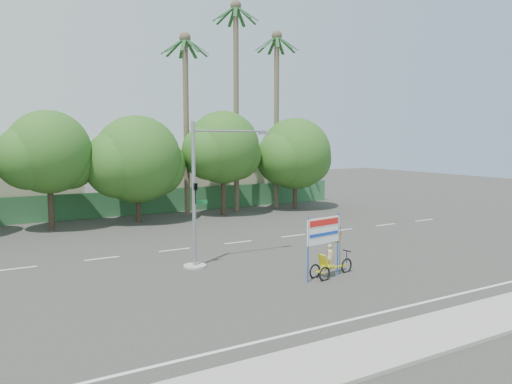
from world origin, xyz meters
TOP-DOWN VIEW (x-y plane):
  - ground at (0.00, 0.00)m, footprint 120.00×120.00m
  - sidewalk_near at (0.00, -7.50)m, footprint 50.00×2.40m
  - fence at (0.00, 21.50)m, footprint 38.00×0.08m
  - building_right at (8.00, 26.00)m, footprint 14.00×8.00m
  - tree_left at (-7.05, 18.00)m, footprint 6.66×5.60m
  - tree_center at (-1.05, 18.00)m, footprint 7.62×6.40m
  - tree_right at (5.95, 18.00)m, footprint 6.90×5.80m
  - tree_far_right at (12.95, 18.00)m, footprint 7.38×6.20m
  - palm_tall at (8.00, 19.50)m, footprint 3.73×3.79m
  - palm_mid at (12.00, 19.50)m, footprint 3.73×3.79m
  - palm_short at (3.50, 19.50)m, footprint 3.73×3.79m
  - traffic_signal at (-2.20, 3.98)m, footprint 4.72×1.10m
  - trike_billboard at (1.93, -0.62)m, footprint 2.91×0.90m

SIDE VIEW (x-z plane):
  - ground at x=0.00m, z-range 0.00..0.00m
  - sidewalk_near at x=0.00m, z-range 0.00..0.12m
  - fence at x=0.00m, z-range 0.00..2.00m
  - trike_billboard at x=1.93m, z-range -0.28..2.60m
  - building_right at x=8.00m, z-range 0.00..3.60m
  - traffic_signal at x=-2.20m, z-range -0.58..6.42m
  - tree_center at x=-1.05m, z-range 0.54..8.39m
  - tree_far_right at x=12.95m, z-range 0.68..8.61m
  - tree_left at x=-7.05m, z-range 1.02..9.09m
  - tree_right at x=5.95m, z-range 1.06..9.42m
  - palm_short at x=3.50m, z-range 1.64..16.09m
  - palm_mid at x=12.00m, z-range 1.67..17.12m
  - palm_tall at x=8.00m, z-range 1.74..19.19m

